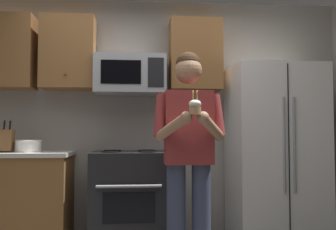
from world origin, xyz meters
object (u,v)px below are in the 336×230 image
knife_block (5,141)px  person (189,147)px  oven_range (129,197)px  bowl_large_white (28,146)px  cupcake (195,107)px  refrigerator (275,153)px  microwave (130,75)px

knife_block → person: person is taller
knife_block → oven_range: bearing=1.4°
knife_block → bowl_large_white: bearing=4.7°
oven_range → knife_block: size_ratio=2.91×
knife_block → cupcake: (1.70, -1.19, 0.26)m
knife_block → person: bearing=-26.9°
oven_range → refrigerator: 1.56m
cupcake → knife_block: bearing=144.9°
refrigerator → bowl_large_white: (-2.50, 0.03, 0.08)m
bowl_large_white → person: bearing=-30.9°
oven_range → cupcake: cupcake is taller
refrigerator → cupcake: size_ratio=10.35×
cupcake → oven_range: bearing=111.4°
microwave → cupcake: size_ratio=4.26×
oven_range → knife_block: knife_block is taller
knife_block → bowl_large_white: 0.23m
microwave → person: 1.33m
cupcake → microwave: bearing=109.6°
oven_range → knife_block: (-1.22, -0.03, 0.57)m
microwave → knife_block: size_ratio=2.31×
oven_range → person: size_ratio=0.53×
oven_range → bowl_large_white: 1.13m
microwave → refrigerator: microwave is taller
oven_range → cupcake: 1.55m
microwave → knife_block: (-1.22, -0.15, -0.69)m
person → refrigerator: bearing=39.9°
microwave → oven_range: bearing=-90.0°
bowl_large_white → cupcake: 1.93m
bowl_large_white → cupcake: (1.48, -1.21, 0.31)m
refrigerator → person: bearing=-140.1°
knife_block → bowl_large_white: knife_block is taller
oven_range → microwave: (0.00, 0.12, 1.26)m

